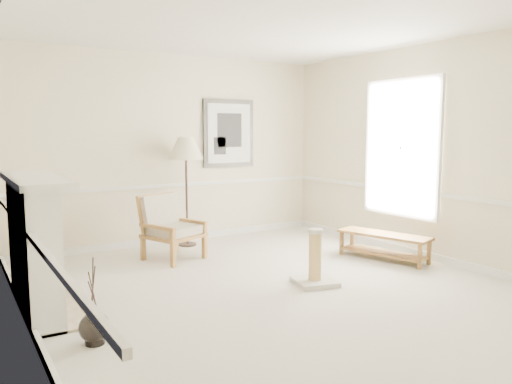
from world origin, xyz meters
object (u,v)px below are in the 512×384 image
Objects in this scene: bench at (384,242)px; floor_vase at (94,328)px; scratching_post at (315,267)px; armchair at (169,224)px; floor_lamp at (186,152)px.

floor_vase is at bearing -170.20° from bench.
scratching_post is (2.54, 0.32, 0.07)m from floor_vase.
floor_lamp reaches higher than armchair.
armchair reaches higher than bench.
floor_lamp is (2.11, 2.88, 1.30)m from floor_vase.
floor_vase is at bearing -126.26° from floor_lamp.
bench is (4.04, 0.70, 0.11)m from floor_vase.
armchair reaches higher than scratching_post.
floor_lamp is (0.53, 0.58, 0.96)m from armchair.
bench is (1.92, -2.18, -1.19)m from floor_lamp.
floor_lamp is at bearing 131.37° from bench.
armchair is at bearing 115.86° from scratching_post.
scratching_post is (0.43, -2.57, -1.23)m from floor_lamp.
scratching_post is at bearing -84.73° from armchair.
bench is 2.05× the size of scratching_post.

